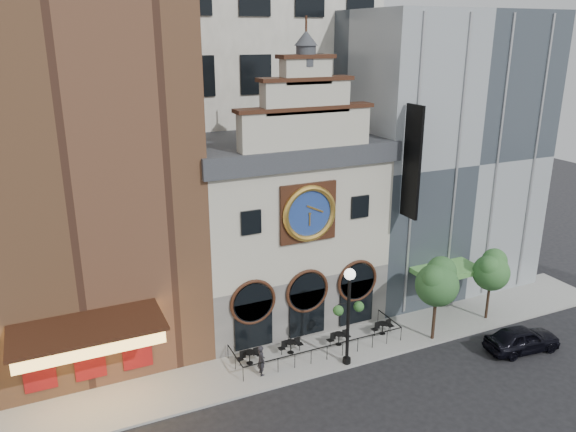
# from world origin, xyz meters

# --- Properties ---
(ground) EXTENTS (120.00, 120.00, 0.00)m
(ground) POSITION_xyz_m (0.00, 0.00, 0.00)
(ground) COLOR black
(ground) RESTS_ON ground
(sidewalk) EXTENTS (44.00, 5.00, 0.15)m
(sidewalk) POSITION_xyz_m (0.00, 2.50, 0.07)
(sidewalk) COLOR gray
(sidewalk) RESTS_ON ground
(clock_building) EXTENTS (12.60, 8.78, 18.65)m
(clock_building) POSITION_xyz_m (0.00, 7.82, 6.69)
(clock_building) COLOR #605E5B
(clock_building) RESTS_ON ground
(theater_building) EXTENTS (14.00, 15.60, 25.00)m
(theater_building) POSITION_xyz_m (-13.00, 9.96, 12.60)
(theater_building) COLOR brown
(theater_building) RESTS_ON ground
(retail_building) EXTENTS (14.00, 14.40, 20.00)m
(retail_building) POSITION_xyz_m (12.99, 9.99, 10.14)
(retail_building) COLOR gray
(retail_building) RESTS_ON ground
(office_tower) EXTENTS (20.00, 16.00, 40.00)m
(office_tower) POSITION_xyz_m (0.00, 20.00, 20.00)
(office_tower) COLOR silver
(office_tower) RESTS_ON ground
(cafe_railing) EXTENTS (10.60, 2.60, 0.90)m
(cafe_railing) POSITION_xyz_m (0.00, 2.50, 0.60)
(cafe_railing) COLOR black
(cafe_railing) RESTS_ON sidewalk
(bistro_0) EXTENTS (1.58, 0.68, 0.90)m
(bistro_0) POSITION_xyz_m (-4.33, 2.74, 0.61)
(bistro_0) COLOR black
(bistro_0) RESTS_ON sidewalk
(bistro_1) EXTENTS (1.58, 0.68, 0.90)m
(bistro_1) POSITION_xyz_m (-1.65, 2.77, 0.61)
(bistro_1) COLOR black
(bistro_1) RESTS_ON sidewalk
(bistro_2) EXTENTS (1.58, 0.68, 0.90)m
(bistro_2) POSITION_xyz_m (1.47, 2.38, 0.61)
(bistro_2) COLOR black
(bistro_2) RESTS_ON sidewalk
(bistro_3) EXTENTS (1.58, 0.68, 0.90)m
(bistro_3) POSITION_xyz_m (4.69, 2.36, 0.61)
(bistro_3) COLOR black
(bistro_3) RESTS_ON sidewalk
(car_right) EXTENTS (4.92, 2.42, 1.61)m
(car_right) POSITION_xyz_m (11.48, -2.69, 0.81)
(car_right) COLOR black
(car_right) RESTS_ON ground
(pedestrian) EXTENTS (0.46, 0.68, 1.81)m
(pedestrian) POSITION_xyz_m (-4.11, 1.44, 1.06)
(pedestrian) COLOR black
(pedestrian) RESTS_ON sidewalk
(lamppost) EXTENTS (1.92, 0.68, 6.02)m
(lamppost) POSITION_xyz_m (0.88, 0.40, 3.87)
(lamppost) COLOR black
(lamppost) RESTS_ON sidewalk
(tree_left) EXTENTS (2.79, 2.68, 5.37)m
(tree_left) POSITION_xyz_m (7.32, 0.59, 4.09)
(tree_left) COLOR #382619
(tree_left) RESTS_ON sidewalk
(tree_right) EXTENTS (2.52, 2.43, 4.85)m
(tree_right) POSITION_xyz_m (12.37, 1.25, 3.71)
(tree_right) COLOR #382619
(tree_right) RESTS_ON sidewalk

